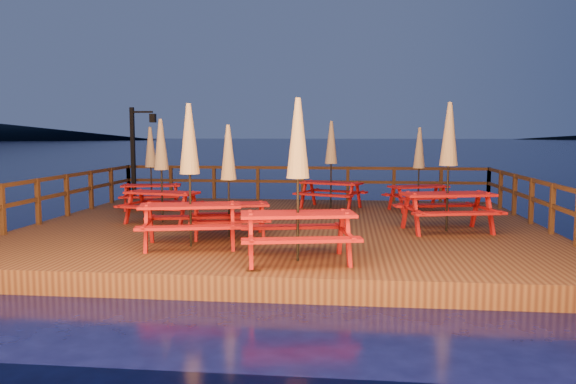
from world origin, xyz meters
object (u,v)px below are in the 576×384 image
object	(u,v)px
lamp_post	(137,145)
picnic_table_2	(331,163)
picnic_table_1	(229,179)
picnic_table_0	(419,168)

from	to	relation	value
lamp_post	picnic_table_2	xyz separation A→B (m)	(6.37, -1.54, -0.49)
picnic_table_1	picnic_table_2	xyz separation A→B (m)	(1.98, 4.79, 0.09)
picnic_table_0	picnic_table_1	xyz separation A→B (m)	(-4.43, -4.51, 0.01)
lamp_post	picnic_table_0	xyz separation A→B (m)	(8.82, -1.82, -0.59)
picnic_table_0	picnic_table_2	distance (m)	2.47
lamp_post	picnic_table_2	world-z (taller)	lamp_post
picnic_table_1	picnic_table_2	size ratio (longest dim) A/B	0.93
picnic_table_0	picnic_table_2	world-z (taller)	picnic_table_2
picnic_table_0	picnic_table_1	size ratio (longest dim) A/B	0.99
picnic_table_0	picnic_table_1	world-z (taller)	picnic_table_1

